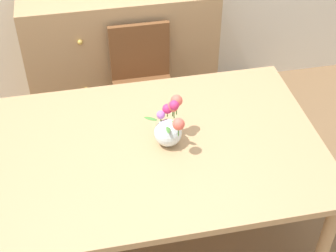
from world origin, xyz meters
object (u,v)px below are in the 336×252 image
at_px(dresser, 122,54).
at_px(flower_vase, 169,127).
at_px(dining_table, 155,156).
at_px(chair_far, 143,80).

distance_m(dresser, flower_vase, 1.36).
distance_m(dining_table, dresser, 1.34).
distance_m(chair_far, dresser, 0.40).
distance_m(chair_far, flower_vase, 0.98).
bearing_deg(dresser, chair_far, -75.71).
bearing_deg(flower_vase, chair_far, 89.92).
bearing_deg(dresser, flower_vase, -85.72).
bearing_deg(dresser, dining_table, -89.25).
height_order(dresser, flower_vase, flower_vase).
bearing_deg(flower_vase, dining_table, -168.37).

